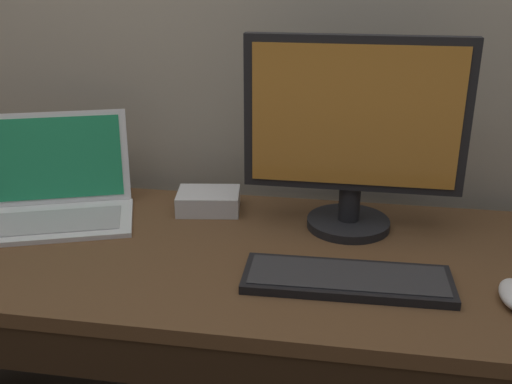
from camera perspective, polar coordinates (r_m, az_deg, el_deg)
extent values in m
cube|color=brown|center=(1.35, -5.60, -5.83)|extent=(1.71, 0.64, 0.03)
cube|color=#322113|center=(1.13, -9.54, -15.79)|extent=(1.65, 0.02, 0.10)
cube|color=white|center=(1.52, -18.55, -2.77)|extent=(0.40, 0.32, 0.01)
cube|color=#ACACAC|center=(1.50, -18.64, -2.68)|extent=(0.33, 0.23, 0.00)
cube|color=white|center=(1.60, -18.46, 3.15)|extent=(0.35, 0.17, 0.23)
cube|color=#23935B|center=(1.59, -18.48, 3.14)|extent=(0.31, 0.15, 0.20)
cylinder|color=black|center=(1.44, 8.89, -2.98)|extent=(0.20, 0.20, 0.02)
cylinder|color=black|center=(1.42, 9.01, -1.02)|extent=(0.05, 0.05, 0.09)
cube|color=black|center=(1.33, 9.54, 7.34)|extent=(0.50, 0.03, 0.35)
cube|color=#C67F2D|center=(1.32, 9.54, 7.14)|extent=(0.46, 0.00, 0.31)
cube|color=black|center=(1.20, 8.79, -8.36)|extent=(0.42, 0.15, 0.02)
cube|color=#2D2D30|center=(1.19, 8.81, -7.94)|extent=(0.39, 0.13, 0.00)
cube|color=silver|center=(1.51, -4.61, -0.87)|extent=(0.17, 0.14, 0.05)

